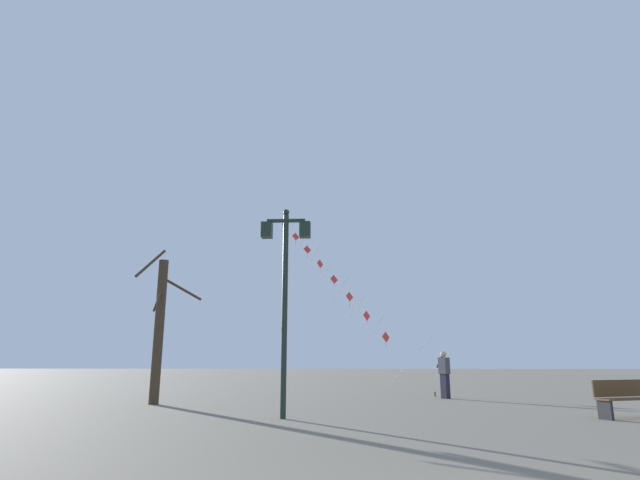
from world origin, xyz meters
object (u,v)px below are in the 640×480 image
object	(u,v)px
kite_flyer	(444,373)
park_bench	(624,399)
kite_train	(335,280)
bare_tree	(159,326)
twin_lantern_lamp_post	(285,270)

from	to	relation	value
kite_flyer	park_bench	bearing A→B (deg)	171.20
park_bench	kite_flyer	bearing A→B (deg)	92.52
kite_train	bare_tree	distance (m)	11.52
twin_lantern_lamp_post	park_bench	bearing A→B (deg)	3.18
park_bench	bare_tree	bearing A→B (deg)	142.64
twin_lantern_lamp_post	kite_flyer	bearing A→B (deg)	53.54
twin_lantern_lamp_post	kite_train	world-z (taller)	kite_train
twin_lantern_lamp_post	bare_tree	size ratio (longest dim) A/B	1.03
kite_train	bare_tree	world-z (taller)	kite_train
twin_lantern_lamp_post	bare_tree	bearing A→B (deg)	138.97
bare_tree	park_bench	xyz separation A→B (m)	(12.84, -3.55, -2.03)
kite_flyer	bare_tree	size ratio (longest dim) A/B	0.34
kite_flyer	twin_lantern_lamp_post	bearing A→B (deg)	110.32
twin_lantern_lamp_post	bare_tree	world-z (taller)	twin_lantern_lamp_post
twin_lantern_lamp_post	park_bench	size ratio (longest dim) A/B	3.16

